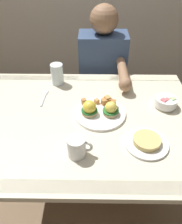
% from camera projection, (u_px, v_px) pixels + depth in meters
% --- Properties ---
extents(ground_plane, '(6.00, 6.00, 0.00)m').
position_uv_depth(ground_plane, '(87.00, 194.00, 1.63)').
color(ground_plane, '#7F664C').
extents(dining_table, '(1.20, 0.90, 0.74)m').
position_uv_depth(dining_table, '(85.00, 132.00, 1.22)').
color(dining_table, beige).
rests_on(dining_table, ground_plane).
extents(eggs_benedict_plate, '(0.27, 0.27, 0.09)m').
position_uv_depth(eggs_benedict_plate, '(100.00, 110.00, 1.16)').
color(eggs_benedict_plate, white).
rests_on(eggs_benedict_plate, dining_table).
extents(fruit_bowl, '(0.12, 0.12, 0.06)m').
position_uv_depth(fruit_bowl, '(166.00, 102.00, 1.21)').
color(fruit_bowl, white).
rests_on(fruit_bowl, dining_table).
extents(coffee_mug, '(0.11, 0.08, 0.09)m').
position_uv_depth(coffee_mug, '(77.00, 146.00, 0.94)').
color(coffee_mug, white).
rests_on(coffee_mug, dining_table).
extents(fork, '(0.03, 0.16, 0.00)m').
position_uv_depth(fork, '(44.00, 97.00, 1.30)').
color(fork, silver).
rests_on(fork, dining_table).
extents(water_glass_near, '(0.08, 0.08, 0.13)m').
position_uv_depth(water_glass_near, '(57.00, 76.00, 1.38)').
color(water_glass_near, silver).
rests_on(water_glass_near, dining_table).
extents(side_plate, '(0.20, 0.20, 0.04)m').
position_uv_depth(side_plate, '(146.00, 142.00, 1.01)').
color(side_plate, white).
rests_on(side_plate, dining_table).
extents(diner_person, '(0.34, 0.54, 1.14)m').
position_uv_depth(diner_person, '(103.00, 75.00, 1.68)').
color(diner_person, '#33333D').
rests_on(diner_person, ground_plane).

